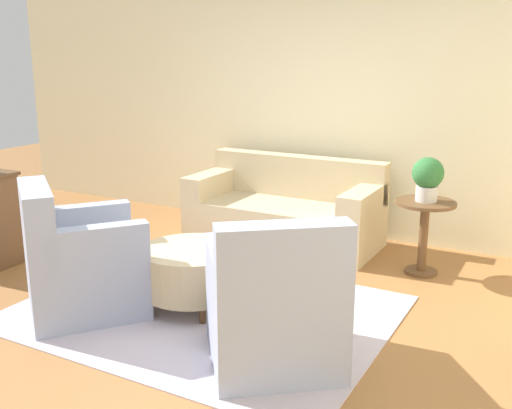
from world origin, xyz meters
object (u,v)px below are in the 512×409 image
Objects in this scene: ottoman_table at (193,269)px; side_table at (424,225)px; couch at (285,212)px; armchair_left at (78,264)px; armchair_right at (275,309)px; potted_plant_on_side_table at (428,177)px.

ottoman_table is 2.12m from side_table.
couch is 2.43m from armchair_left.
couch is 1.52m from side_table.
armchair_left is at bearing -143.23° from ottoman_table.
ottoman_table is at bearing 36.77° from armchair_left.
potted_plant_on_side_table is (0.42, 2.10, 0.50)m from armchair_right.
couch reaches higher than side_table.
side_table is at bearing -9.65° from couch.
potted_plant_on_side_table reaches higher than side_table.
side_table is at bearing 48.42° from ottoman_table.
ottoman_table is at bearing -87.09° from couch.
couch is 5.02× the size of potted_plant_on_side_table.
couch is at bearing 75.65° from armchair_left.
potted_plant_on_side_table is at bearing -26.57° from side_table.
side_table is at bearing 78.63° from armchair_right.
armchair_right is at bearing -101.37° from potted_plant_on_side_table.
armchair_left is at bearing -134.97° from side_table.
potted_plant_on_side_table reaches higher than armchair_right.
armchair_right reaches higher than couch.
side_table is 1.71× the size of potted_plant_on_side_table.
armchair_left is at bearing 180.00° from armchair_right.
side_table is (1.50, -0.25, 0.14)m from couch.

